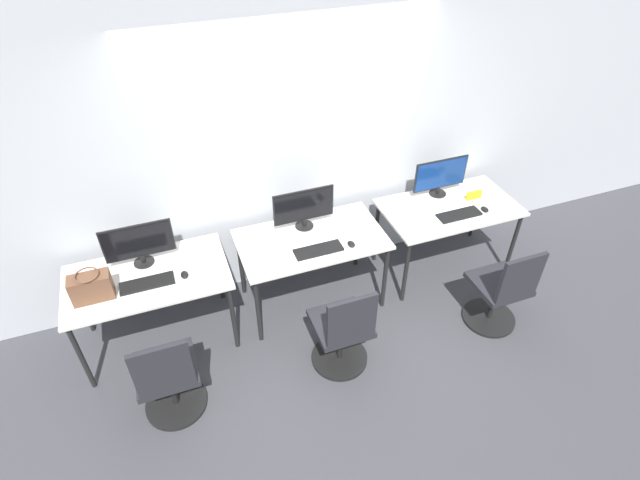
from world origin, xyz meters
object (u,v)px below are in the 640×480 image
Objects in this scene: monitor_center at (304,208)px; mouse_right at (485,209)px; mouse_left at (185,275)px; mouse_center at (351,244)px; monitor_left at (139,243)px; monitor_right at (440,176)px; office_chair_center at (343,334)px; office_chair_right at (501,294)px; keyboard_left at (147,283)px; handbag at (91,287)px; office_chair_left at (169,380)px; keyboard_center at (318,250)px; keyboard_right at (459,215)px.

monitor_center is 6.19× the size of mouse_right.
mouse_left and mouse_center have the same top height.
monitor_left is 1.00× the size of monitor_right.
office_chair_center is 1.86m from mouse_right.
office_chair_right is at bearing -16.75° from mouse_left.
keyboard_left is at bearing -173.38° from monitor_right.
handbag is at bearing -179.33° from mouse_left.
mouse_left is at bearing 175.63° from mouse_center.
office_chair_center is 3.05× the size of handbag.
office_chair_left is at bearing -160.15° from monitor_right.
mouse_right is at bearing -56.38° from monitor_right.
mouse_center is at bearing -5.66° from keyboard_center.
mouse_center reaches higher than keyboard_left.
office_chair_left is 2.18× the size of keyboard_center.
monitor_center is 0.61× the size of office_chair_center.
mouse_left is 1.00× the size of mouse_right.
mouse_right is (1.70, 0.64, 0.38)m from office_chair_center.
office_chair_left is 1.64× the size of monitor_right.
keyboard_right is at bearing -1.20° from mouse_left.
keyboard_right is at bearing -1.24° from keyboard_left.
monitor_center is 1.86× the size of handbag.
mouse_left is 2.80m from mouse_right.
keyboard_right is at bearing -13.81° from monitor_center.
monitor_center is at bearing 11.44° from keyboard_left.
office_chair_left is 2.18× the size of keyboard_right.
office_chair_right is (1.45, -0.69, -0.38)m from keyboard_center.
office_chair_center is (1.09, -0.71, -0.38)m from mouse_left.
handbag is at bearing 166.75° from office_chair_right.
monitor_right is at bearing 123.62° from mouse_right.
mouse_right is 0.83m from office_chair_right.
monitor_center is 0.53m from mouse_center.
monitor_right is at bearing 6.11° from handbag.
mouse_left is 1.36m from office_chair_center.
keyboard_left is 0.75× the size of monitor_center.
keyboard_left is 0.29m from mouse_left.
handbag is (-1.77, 0.71, 0.48)m from office_chair_center.
monitor_center is at bearing 34.81° from office_chair_left.
monitor_left is at bearing 159.73° from office_chair_right.
office_chair_center is at bearing -155.24° from keyboard_right.
monitor_right is (2.80, 1.01, 0.57)m from office_chair_left.
mouse_left is at bearing -1.61° from keyboard_left.
keyboard_right is (2.82, -0.06, 0.00)m from keyboard_left.
monitor_left is 1.00× the size of monitor_center.
keyboard_center is at bearing -179.71° from mouse_right.
mouse_right is at bearing -1.46° from keyboard_left.
monitor_left is 0.34m from keyboard_left.
mouse_left is 0.10× the size of office_chair_center.
mouse_right is (3.07, 0.61, 0.38)m from office_chair_left.
office_chair_left is 1.37m from office_chair_center.
keyboard_right is at bearing -6.81° from monitor_left.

